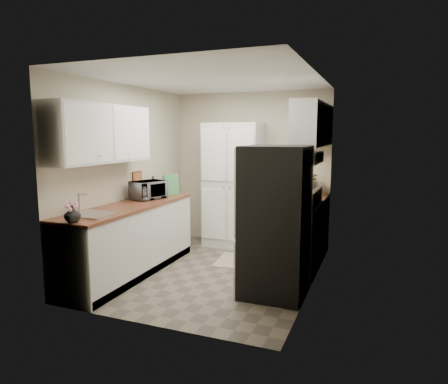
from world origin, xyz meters
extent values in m
plane|color=#665B4C|center=(0.00, 0.00, 0.00)|extent=(3.20, 3.20, 0.00)
cube|color=beige|center=(0.00, 1.60, 1.25)|extent=(2.60, 0.04, 2.50)
cube|color=beige|center=(0.00, -1.60, 1.25)|extent=(2.60, 0.04, 2.50)
cube|color=beige|center=(-1.30, 0.00, 1.25)|extent=(0.04, 3.20, 2.50)
cube|color=beige|center=(1.30, 0.00, 1.25)|extent=(0.04, 3.20, 2.50)
cube|color=silver|center=(0.00, 0.00, 2.50)|extent=(2.60, 3.20, 0.04)
cube|color=silver|center=(-1.13, -0.75, 1.83)|extent=(0.33, 1.60, 0.70)
cube|color=silver|center=(1.13, 0.82, 1.89)|extent=(0.33, 1.55, 0.58)
cube|color=#99999E|center=(1.07, 0.39, 1.52)|extent=(0.45, 0.76, 0.13)
cube|color=#B7B7BC|center=(-0.99, -1.15, 0.93)|extent=(0.45, 0.40, 0.02)
cube|color=brown|center=(-1.29, 0.20, 1.18)|extent=(0.02, 0.22, 0.22)
cube|color=silver|center=(-0.20, 1.32, 1.00)|extent=(0.90, 0.55, 2.00)
cube|color=silver|center=(-0.99, -0.43, 0.44)|extent=(0.60, 2.30, 0.88)
cube|color=brown|center=(-0.99, -0.43, 0.90)|extent=(0.63, 2.33, 0.04)
cube|color=silver|center=(0.99, 1.19, 0.44)|extent=(0.60, 0.80, 0.88)
cube|color=brown|center=(0.99, 1.19, 0.90)|extent=(0.63, 0.83, 0.04)
cube|color=#B7B7BC|center=(0.97, 0.39, 0.45)|extent=(0.64, 0.76, 0.90)
cube|color=black|center=(0.97, 0.39, 0.92)|extent=(0.66, 0.78, 0.03)
cube|color=black|center=(1.26, 0.39, 1.02)|extent=(0.06, 0.76, 0.22)
cube|color=tan|center=(0.60, 0.25, 0.55)|extent=(0.01, 0.16, 0.42)
cube|color=beige|center=(0.60, 0.49, 0.55)|extent=(0.01, 0.16, 0.42)
cube|color=#B7B7BC|center=(0.94, -0.41, 0.85)|extent=(0.70, 0.72, 1.70)
imported|color=#BCBCC1|center=(-1.01, 0.06, 1.05)|extent=(0.44, 0.54, 0.26)
cylinder|color=black|center=(-1.13, 0.39, 1.05)|extent=(0.07, 0.07, 0.26)
imported|color=silver|center=(-0.93, -1.52, 1.01)|extent=(0.21, 0.21, 0.17)
cube|color=#3C8446|center=(-0.89, 0.52, 1.08)|extent=(0.12, 0.24, 0.31)
cube|color=#B9B8BD|center=(1.02, 1.27, 1.04)|extent=(0.42, 0.48, 0.24)
cube|color=tan|center=(0.07, 0.56, 0.01)|extent=(0.51, 0.74, 0.01)
camera|label=1|loc=(2.01, -4.71, 1.82)|focal=32.00mm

